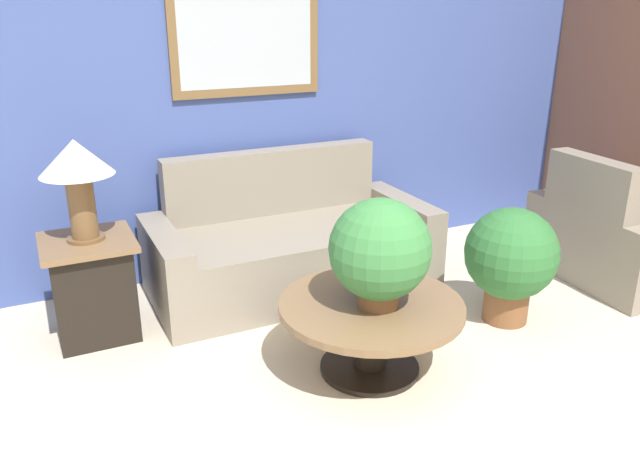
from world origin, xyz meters
TOP-DOWN VIEW (x-y plane):
  - wall_back at (-0.00, 2.68)m, footprint 7.91×0.09m
  - couch_main at (0.11, 2.15)m, footprint 1.96×0.92m
  - armchair at (2.34, 1.25)m, footprint 0.95×1.14m
  - coffee_table at (0.06, 0.93)m, footprint 1.00×1.00m
  - side_table at (-1.25, 2.02)m, footprint 0.53×0.53m
  - table_lamp at (-1.25, 2.02)m, footprint 0.42×0.42m
  - potted_plant_on_table at (0.07, 0.89)m, footprint 0.53×0.53m
  - potted_plant_floor at (1.14, 1.07)m, footprint 0.58×0.58m

SIDE VIEW (x-z plane):
  - armchair at x=2.34m, z-range -0.17..0.76m
  - couch_main at x=0.11m, z-range -0.17..0.76m
  - coffee_table at x=0.06m, z-range 0.09..0.51m
  - side_table at x=-1.25m, z-range 0.01..0.63m
  - potted_plant_floor at x=1.14m, z-range 0.05..0.80m
  - potted_plant_on_table at x=0.07m, z-range 0.43..1.02m
  - table_lamp at x=-1.25m, z-range 0.75..1.35m
  - wall_back at x=0.00m, z-range 0.01..2.61m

